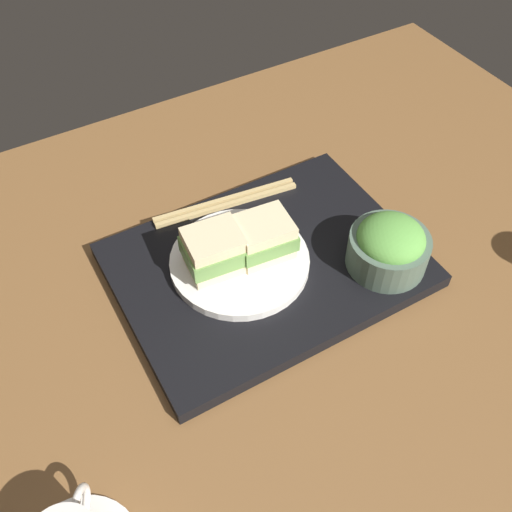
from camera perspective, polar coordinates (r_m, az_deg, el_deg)
The scene contains 7 objects.
ground_plane at distance 78.74cm, azimuth -0.67°, elevation -6.03°, with size 140.00×100.00×3.00cm, color brown.
serving_tray at distance 80.98cm, azimuth 1.03°, elevation -0.89°, with size 40.83×30.13×2.13cm, color black.
sandwich_plate at distance 79.19cm, azimuth -1.62°, elevation -0.53°, with size 19.18×19.18×1.30cm, color white.
sandwich_near at distance 77.39cm, azimuth 0.73°, elevation 1.88°, with size 8.32×7.27×5.72cm.
sandwich_far at distance 75.73cm, azimuth -4.14°, elevation 0.52°, with size 8.38×7.24×6.04cm.
salad_bowl at distance 79.19cm, azimuth 13.01°, elevation 0.97°, with size 10.94×10.94×7.50cm.
chopsticks_pair at distance 87.64cm, azimuth -2.97°, elevation 5.30°, with size 22.64×4.52×0.70cm.
Camera 1 is at (21.51, 39.37, 63.21)cm, focal length 40.50 mm.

